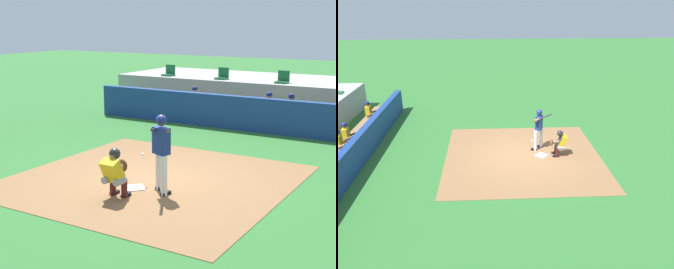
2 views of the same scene
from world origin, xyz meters
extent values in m
plane|color=#2D6B2D|center=(0.00, 0.00, 0.00)|extent=(80.00, 80.00, 0.00)
cube|color=olive|center=(0.00, 0.00, 0.01)|extent=(6.40, 6.40, 0.01)
cube|color=white|center=(0.00, -0.80, 0.02)|extent=(0.62, 0.62, 0.02)
cylinder|color=silver|center=(0.55, -0.60, 0.46)|extent=(0.15, 0.15, 0.92)
cylinder|color=silver|center=(0.85, -0.88, 0.46)|extent=(0.15, 0.15, 0.92)
cube|color=navy|center=(0.70, -0.74, 1.22)|extent=(0.44, 0.36, 0.60)
sphere|color=brown|center=(0.70, -0.74, 1.65)|extent=(0.21, 0.21, 0.21)
sphere|color=navy|center=(0.70, -0.74, 1.68)|extent=(0.24, 0.24, 0.24)
cylinder|color=brown|center=(0.45, -0.62, 1.43)|extent=(0.20, 0.27, 0.17)
cylinder|color=brown|center=(0.65, -0.65, 1.43)|extent=(0.55, 0.34, 0.18)
cylinder|color=#333338|center=(0.60, -0.89, 1.48)|extent=(0.45, 0.78, 0.24)
cube|color=black|center=(0.56, -0.54, 0.04)|extent=(0.15, 0.27, 0.09)
cube|color=black|center=(0.86, -0.82, 0.04)|extent=(0.15, 0.27, 0.09)
cylinder|color=gray|center=(-0.16, -1.56, 0.42)|extent=(0.17, 0.32, 0.16)
cylinder|color=#4C1919|center=(-0.15, -1.41, 0.21)|extent=(0.14, 0.14, 0.42)
cube|color=black|center=(-0.15, -1.35, 0.04)|extent=(0.11, 0.24, 0.08)
cylinder|color=gray|center=(0.16, -1.57, 0.42)|extent=(0.17, 0.32, 0.16)
cylinder|color=#4C1919|center=(0.17, -1.42, 0.21)|extent=(0.14, 0.14, 0.42)
cube|color=black|center=(0.17, -1.36, 0.04)|extent=(0.11, 0.24, 0.08)
cube|color=gold|center=(0.00, -1.62, 0.64)|extent=(0.41, 0.44, 0.57)
cube|color=#2D2D33|center=(0.00, -1.50, 0.64)|extent=(0.38, 0.26, 0.45)
sphere|color=#996B4C|center=(0.00, -1.54, 0.98)|extent=(0.21, 0.21, 0.21)
sphere|color=#232328|center=(0.00, -1.52, 1.00)|extent=(0.25, 0.25, 0.25)
cylinder|color=#996B4C|center=(-0.03, -1.39, 0.64)|extent=(0.11, 0.45, 0.10)
ellipsoid|color=brown|center=(-0.07, -1.17, 0.64)|extent=(0.28, 0.13, 0.30)
sphere|color=white|center=(-0.05, -0.37, 0.72)|extent=(0.07, 0.07, 0.07)
cube|color=navy|center=(0.00, 6.50, 0.60)|extent=(13.00, 0.30, 1.20)
cube|color=olive|center=(0.00, 7.50, 0.23)|extent=(11.80, 0.44, 0.45)
cylinder|color=#939399|center=(0.05, 7.25, 0.49)|extent=(0.15, 0.40, 0.15)
cylinder|color=#939399|center=(0.05, 7.05, 0.23)|extent=(0.13, 0.13, 0.45)
cube|color=maroon|center=(0.05, 7.00, 0.04)|extent=(0.11, 0.24, 0.08)
cylinder|color=#939399|center=(0.31, 7.25, 0.49)|extent=(0.15, 0.40, 0.15)
cylinder|color=#939399|center=(0.31, 7.05, 0.23)|extent=(0.13, 0.13, 0.45)
cube|color=maroon|center=(0.31, 7.00, 0.04)|extent=(0.11, 0.24, 0.08)
cube|color=gold|center=(0.18, 7.47, 0.76)|extent=(0.36, 0.22, 0.54)
cylinder|color=#996B4C|center=(-0.02, 7.33, 0.65)|extent=(0.09, 0.41, 0.22)
cylinder|color=#996B4C|center=(0.38, 7.33, 0.65)|extent=(0.09, 0.41, 0.22)
cylinder|color=#939399|center=(0.86, 7.25, 0.49)|extent=(0.15, 0.40, 0.15)
cylinder|color=#939399|center=(0.86, 7.05, 0.23)|extent=(0.13, 0.13, 0.45)
cube|color=maroon|center=(0.86, 7.00, 0.04)|extent=(0.11, 0.24, 0.08)
cylinder|color=#939399|center=(1.12, 7.25, 0.49)|extent=(0.15, 0.40, 0.15)
cylinder|color=#939399|center=(1.12, 7.05, 0.23)|extent=(0.13, 0.13, 0.45)
cube|color=maroon|center=(1.12, 7.00, 0.04)|extent=(0.11, 0.24, 0.08)
cube|color=gold|center=(0.99, 7.47, 0.76)|extent=(0.36, 0.22, 0.54)
sphere|color=brown|center=(0.99, 7.47, 1.15)|extent=(0.20, 0.20, 0.20)
sphere|color=navy|center=(0.99, 7.47, 1.19)|extent=(0.22, 0.22, 0.22)
cylinder|color=brown|center=(0.79, 7.33, 0.65)|extent=(0.09, 0.41, 0.22)
cylinder|color=brown|center=(1.19, 7.33, 0.65)|extent=(0.09, 0.41, 0.22)
cylinder|color=#939399|center=(3.92, 7.25, 0.49)|extent=(0.15, 0.40, 0.15)
cylinder|color=#939399|center=(3.92, 7.05, 0.23)|extent=(0.13, 0.13, 0.45)
cube|color=maroon|center=(3.92, 7.00, 0.04)|extent=(0.11, 0.24, 0.08)
cylinder|color=#939399|center=(4.18, 7.25, 0.49)|extent=(0.15, 0.40, 0.15)
cylinder|color=#939399|center=(4.18, 7.05, 0.23)|extent=(0.13, 0.13, 0.45)
cube|color=maroon|center=(4.18, 7.00, 0.04)|extent=(0.11, 0.24, 0.08)
cube|color=gold|center=(4.05, 7.47, 0.76)|extent=(0.36, 0.22, 0.54)
sphere|color=brown|center=(4.05, 7.47, 1.15)|extent=(0.20, 0.20, 0.20)
sphere|color=navy|center=(4.05, 7.47, 1.19)|extent=(0.22, 0.22, 0.22)
cylinder|color=brown|center=(3.85, 7.33, 0.65)|extent=(0.09, 0.41, 0.22)
cylinder|color=brown|center=(4.25, 7.33, 0.65)|extent=(0.09, 0.41, 0.22)
cube|color=#196033|center=(5.20, 9.30, 1.44)|extent=(0.46, 0.46, 0.08)
camera|label=1|loc=(6.49, -10.01, 3.82)|focal=54.54mm
camera|label=2|loc=(-12.82, 1.41, 6.30)|focal=36.63mm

